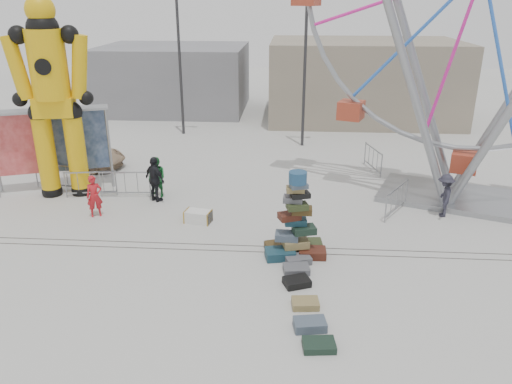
# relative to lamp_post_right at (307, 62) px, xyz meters

# --- Properties ---
(ground) EXTENTS (90.00, 90.00, 0.00)m
(ground) POSITION_rel_lamp_post_right_xyz_m (-3.09, -13.00, -4.48)
(ground) COLOR #9E9E99
(ground) RESTS_ON ground
(track_line_near) EXTENTS (40.00, 0.04, 0.01)m
(track_line_near) POSITION_rel_lamp_post_right_xyz_m (-3.09, -12.40, -4.48)
(track_line_near) COLOR #47443F
(track_line_near) RESTS_ON ground
(track_line_far) EXTENTS (40.00, 0.04, 0.01)m
(track_line_far) POSITION_rel_lamp_post_right_xyz_m (-3.09, -12.00, -4.48)
(track_line_far) COLOR #47443F
(track_line_far) RESTS_ON ground
(building_right) EXTENTS (12.00, 8.00, 5.00)m
(building_right) POSITION_rel_lamp_post_right_xyz_m (3.91, 7.00, -1.98)
(building_right) COLOR gray
(building_right) RESTS_ON ground
(building_left) EXTENTS (10.00, 8.00, 4.40)m
(building_left) POSITION_rel_lamp_post_right_xyz_m (-9.09, 9.00, -2.28)
(building_left) COLOR gray
(building_left) RESTS_ON ground
(lamp_post_right) EXTENTS (1.41, 0.25, 8.00)m
(lamp_post_right) POSITION_rel_lamp_post_right_xyz_m (0.00, 0.00, 0.00)
(lamp_post_right) COLOR #2D2D30
(lamp_post_right) RESTS_ON ground
(lamp_post_left) EXTENTS (1.41, 0.25, 8.00)m
(lamp_post_left) POSITION_rel_lamp_post_right_xyz_m (-7.00, 2.00, 0.00)
(lamp_post_left) COLOR #2D2D30
(lamp_post_left) RESTS_ON ground
(suitcase_tower) EXTENTS (1.99, 1.76, 2.78)m
(suitcase_tower) POSITION_rel_lamp_post_right_xyz_m (-0.52, -12.45, -3.70)
(suitcase_tower) COLOR #1A3E4E
(suitcase_tower) RESTS_ON ground
(crash_test_dummy) EXTENTS (3.18, 1.39, 7.96)m
(crash_test_dummy) POSITION_rel_lamp_post_right_xyz_m (-9.90, -7.97, -0.29)
(crash_test_dummy) COLOR black
(crash_test_dummy) RESTS_ON ground
(ferris_wheel) EXTENTS (12.23, 4.91, 15.12)m
(ferris_wheel) POSITION_rel_lamp_post_right_xyz_m (5.71, -7.36, 2.96)
(ferris_wheel) COLOR gray
(ferris_wheel) RESTS_ON ground
(banner_scaffold) EXTENTS (4.71, 2.40, 3.43)m
(banner_scaffold) POSITION_rel_lamp_post_right_xyz_m (-10.53, -7.41, -1.91)
(banner_scaffold) COLOR gray
(banner_scaffold) RESTS_ON ground
(steamer_trunk) EXTENTS (1.02, 0.71, 0.43)m
(steamer_trunk) POSITION_rel_lamp_post_right_xyz_m (-4.01, -10.28, -4.26)
(steamer_trunk) COLOR silver
(steamer_trunk) RESTS_ON ground
(row_case_0) EXTENTS (0.89, 0.72, 0.19)m
(row_case_0) POSITION_rel_lamp_post_right_xyz_m (-0.76, -12.68, -4.39)
(row_case_0) COLOR #333E1F
(row_case_0) RESTS_ON ground
(row_case_1) EXTENTS (0.83, 0.65, 0.20)m
(row_case_1) POSITION_rel_lamp_post_right_xyz_m (-0.48, -13.57, -4.38)
(row_case_1) COLOR #5B5C63
(row_case_1) RESTS_ON ground
(row_case_2) EXTENTS (0.87, 0.76, 0.21)m
(row_case_2) POSITION_rel_lamp_post_right_xyz_m (-0.47, -14.28, -4.38)
(row_case_2) COLOR black
(row_case_2) RESTS_ON ground
(row_case_3) EXTENTS (0.75, 0.57, 0.19)m
(row_case_3) POSITION_rel_lamp_post_right_xyz_m (-0.25, -15.32, -4.39)
(row_case_3) COLOR olive
(row_case_3) RESTS_ON ground
(row_case_4) EXTENTS (0.86, 0.62, 0.24)m
(row_case_4) POSITION_rel_lamp_post_right_xyz_m (-0.16, -16.25, -4.36)
(row_case_4) COLOR #495768
(row_case_4) RESTS_ON ground
(row_case_5) EXTENTS (0.81, 0.61, 0.18)m
(row_case_5) POSITION_rel_lamp_post_right_xyz_m (0.03, -16.98, -4.39)
(row_case_5) COLOR #1A2F23
(row_case_5) RESTS_ON ground
(barricade_dummy_a) EXTENTS (1.98, 0.47, 1.10)m
(barricade_dummy_a) POSITION_rel_lamp_post_right_xyz_m (-10.56, -7.37, -3.93)
(barricade_dummy_a) COLOR gray
(barricade_dummy_a) RESTS_ON ground
(barricade_dummy_b) EXTENTS (1.99, 0.46, 1.10)m
(barricade_dummy_b) POSITION_rel_lamp_post_right_xyz_m (-8.78, -8.13, -3.93)
(barricade_dummy_b) COLOR gray
(barricade_dummy_b) RESTS_ON ground
(barricade_dummy_c) EXTENTS (2.00, 0.28, 1.10)m
(barricade_dummy_c) POSITION_rel_lamp_post_right_xyz_m (-7.38, -8.07, -3.93)
(barricade_dummy_c) COLOR gray
(barricade_dummy_c) RESTS_ON ground
(barricade_wheel_front) EXTENTS (1.15, 1.75, 1.10)m
(barricade_wheel_front) POSITION_rel_lamp_post_right_xyz_m (3.26, -9.02, -3.93)
(barricade_wheel_front) COLOR gray
(barricade_wheel_front) RESTS_ON ground
(barricade_wheel_back) EXTENTS (0.56, 1.97, 1.10)m
(barricade_wheel_back) POSITION_rel_lamp_post_right_xyz_m (3.12, -4.01, -3.93)
(barricade_wheel_back) COLOR gray
(barricade_wheel_back) RESTS_ON ground
(pedestrian_red) EXTENTS (0.68, 0.59, 1.57)m
(pedestrian_red) POSITION_rel_lamp_post_right_xyz_m (-7.89, -10.01, -3.69)
(pedestrian_red) COLOR red
(pedestrian_red) RESTS_ON ground
(pedestrian_green) EXTENTS (1.01, 0.95, 1.65)m
(pedestrian_green) POSITION_rel_lamp_post_right_xyz_m (-6.09, -7.92, -3.66)
(pedestrian_green) COLOR #18632B
(pedestrian_green) RESTS_ON ground
(pedestrian_black) EXTENTS (1.12, 1.01, 1.83)m
(pedestrian_black) POSITION_rel_lamp_post_right_xyz_m (-6.03, -8.41, -3.57)
(pedestrian_black) COLOR black
(pedestrian_black) RESTS_ON ground
(pedestrian_grey) EXTENTS (0.78, 1.14, 1.62)m
(pedestrian_grey) POSITION_rel_lamp_post_right_xyz_m (4.96, -9.09, -3.67)
(pedestrian_grey) COLOR #24232F
(pedestrian_grey) RESTS_ON ground
(parked_suv) EXTENTS (4.54, 2.98, 1.16)m
(parked_suv) POSITION_rel_lamp_post_right_xyz_m (-10.66, -4.37, -3.90)
(parked_suv) COLOR tan
(parked_suv) RESTS_ON ground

